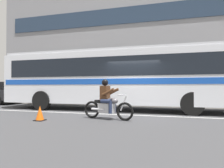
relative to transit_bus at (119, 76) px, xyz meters
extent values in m
plane|color=#3D3D3F|center=(0.95, -1.19, -1.88)|extent=(60.00, 60.00, 0.00)
cube|color=#A39E93|center=(0.95, 3.91, -1.81)|extent=(28.00, 3.80, 0.15)
cube|color=silver|center=(0.95, -1.79, -1.88)|extent=(26.60, 0.14, 0.01)
cube|color=gray|center=(0.95, 6.21, 3.30)|extent=(28.00, 0.80, 10.37)
cube|color=#233347|center=(0.95, 5.77, 1.74)|extent=(25.76, 0.10, 1.40)
cube|color=#233347|center=(0.95, 5.77, 5.37)|extent=(25.76, 0.10, 1.40)
cube|color=silver|center=(0.00, 0.01, -0.15)|extent=(13.14, 2.73, 2.70)
cube|color=black|center=(0.00, 0.01, 0.40)|extent=(12.09, 2.76, 0.96)
cube|color=#194CB2|center=(0.00, 0.01, -0.35)|extent=(12.87, 2.76, 0.28)
cube|color=#BABCC3|center=(0.00, 0.01, 1.26)|extent=(12.87, 2.60, 0.16)
cylinder|color=black|center=(-4.06, -1.17, -1.36)|extent=(1.04, 0.30, 1.04)
cylinder|color=black|center=(3.60, -1.17, -1.36)|extent=(1.04, 0.30, 1.04)
torus|color=black|center=(1.03, -3.35, -1.54)|extent=(0.69, 0.22, 0.69)
torus|color=black|center=(-0.39, -3.08, -1.54)|extent=(0.69, 0.22, 0.69)
cube|color=silver|center=(0.27, -3.21, -1.44)|extent=(0.68, 0.40, 0.36)
ellipsoid|color=#59565B|center=(0.52, -3.25, -1.16)|extent=(0.52, 0.37, 0.24)
cube|color=black|center=(0.08, -3.17, -1.20)|extent=(0.60, 0.36, 0.12)
cylinder|color=silver|center=(0.97, -3.34, -1.24)|extent=(0.28, 0.11, 0.58)
cylinder|color=silver|center=(0.90, -3.33, -0.92)|extent=(0.16, 0.64, 0.04)
cylinder|color=silver|center=(-0.05, -3.31, -1.49)|extent=(0.56, 0.19, 0.09)
cube|color=#4C2D19|center=(0.20, -3.19, -0.86)|extent=(0.34, 0.41, 0.56)
sphere|color=black|center=(0.20, -3.19, -0.45)|extent=(0.26, 0.26, 0.26)
cylinder|color=#232D4C|center=(0.37, -3.04, -1.16)|extent=(0.44, 0.23, 0.15)
cylinder|color=#232D4C|center=(0.55, -3.08, -1.40)|extent=(0.13, 0.13, 0.46)
cylinder|color=#232D4C|center=(0.31, -3.40, -1.16)|extent=(0.44, 0.23, 0.15)
cylinder|color=#232D4C|center=(0.48, -3.43, -1.40)|extent=(0.13, 0.13, 0.46)
cylinder|color=#4C2D19|center=(0.48, -3.04, -0.82)|extent=(0.53, 0.21, 0.32)
cylinder|color=#4C2D19|center=(0.40, -3.44, -0.82)|extent=(0.53, 0.21, 0.32)
cylinder|color=gold|center=(-3.29, 2.49, -1.44)|extent=(0.22, 0.22, 0.58)
sphere|color=gold|center=(-3.29, 2.49, -1.08)|extent=(0.20, 0.20, 0.20)
cylinder|color=gold|center=(-3.29, 2.35, -1.42)|extent=(0.09, 0.10, 0.09)
cone|color=#EA590F|center=(-2.05, -4.18, -1.61)|extent=(0.32, 0.32, 0.55)
cube|color=black|center=(-2.05, -4.18, -1.87)|extent=(0.36, 0.36, 0.03)
camera|label=1|loc=(2.62, -10.77, -0.62)|focal=32.53mm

